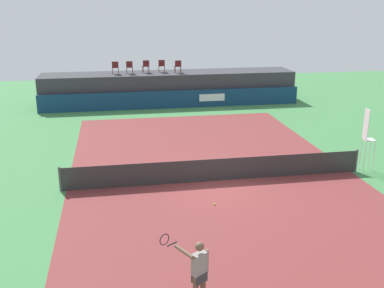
{
  "coord_description": "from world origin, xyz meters",
  "views": [
    {
      "loc": [
        -3.98,
        -16.9,
        7.08
      ],
      "look_at": [
        -0.66,
        2.0,
        1.0
      ],
      "focal_mm": 42.34,
      "sensor_mm": 36.0,
      "label": 1
    }
  ],
  "objects_px": {
    "spectator_chair_center": "(146,66)",
    "umpire_chair": "(367,136)",
    "spectator_chair_far_left": "(115,67)",
    "net_post_near": "(60,179)",
    "net_post_far": "(356,161)",
    "tennis_ball": "(215,204)",
    "spectator_chair_far_right": "(178,66)",
    "spectator_chair_right": "(162,65)",
    "tennis_player": "(198,272)",
    "spectator_chair_left": "(129,67)"
  },
  "relations": [
    {
      "from": "spectator_chair_far_left",
      "to": "net_post_far",
      "type": "xyz_separation_m",
      "value": [
        9.98,
        -15.13,
        -2.19
      ]
    },
    {
      "from": "net_post_far",
      "to": "tennis_player",
      "type": "distance_m",
      "value": 11.49
    },
    {
      "from": "spectator_chair_center",
      "to": "umpire_chair",
      "type": "relative_size",
      "value": 0.32
    },
    {
      "from": "spectator_chair_center",
      "to": "tennis_ball",
      "type": "distance_m",
      "value": 17.92
    },
    {
      "from": "spectator_chair_left",
      "to": "tennis_player",
      "type": "xyz_separation_m",
      "value": [
        0.57,
        -22.91,
        -1.73
      ]
    },
    {
      "from": "spectator_chair_center",
      "to": "tennis_player",
      "type": "relative_size",
      "value": 0.5
    },
    {
      "from": "spectator_chair_far_right",
      "to": "spectator_chair_right",
      "type": "bearing_deg",
      "value": 156.97
    },
    {
      "from": "spectator_chair_far_left",
      "to": "spectator_chair_far_right",
      "type": "xyz_separation_m",
      "value": [
        4.38,
        -0.15,
        0.0
      ]
    },
    {
      "from": "spectator_chair_center",
      "to": "umpire_chair",
      "type": "xyz_separation_m",
      "value": [
        8.2,
        -15.41,
        -1.11
      ]
    },
    {
      "from": "net_post_far",
      "to": "net_post_near",
      "type": "bearing_deg",
      "value": 180.0
    },
    {
      "from": "tennis_player",
      "to": "spectator_chair_center",
      "type": "bearing_deg",
      "value": 88.54
    },
    {
      "from": "umpire_chair",
      "to": "tennis_ball",
      "type": "height_order",
      "value": "umpire_chair"
    },
    {
      "from": "spectator_chair_center",
      "to": "tennis_ball",
      "type": "relative_size",
      "value": 13.06
    },
    {
      "from": "net_post_far",
      "to": "tennis_ball",
      "type": "distance_m",
      "value": 7.16
    },
    {
      "from": "spectator_chair_center",
      "to": "net_post_near",
      "type": "bearing_deg",
      "value": -106.49
    },
    {
      "from": "spectator_chair_right",
      "to": "net_post_far",
      "type": "relative_size",
      "value": 0.89
    },
    {
      "from": "net_post_far",
      "to": "tennis_ball",
      "type": "height_order",
      "value": "net_post_far"
    },
    {
      "from": "spectator_chair_left",
      "to": "spectator_chair_right",
      "type": "height_order",
      "value": "same"
    },
    {
      "from": "spectator_chair_right",
      "to": "tennis_ball",
      "type": "relative_size",
      "value": 13.06
    },
    {
      "from": "spectator_chair_center",
      "to": "net_post_far",
      "type": "relative_size",
      "value": 0.89
    },
    {
      "from": "spectator_chair_center",
      "to": "spectator_chair_far_right",
      "type": "relative_size",
      "value": 1.0
    },
    {
      "from": "umpire_chair",
      "to": "tennis_ball",
      "type": "relative_size",
      "value": 40.59
    },
    {
      "from": "spectator_chair_left",
      "to": "umpire_chair",
      "type": "distance_m",
      "value": 17.81
    },
    {
      "from": "spectator_chair_right",
      "to": "spectator_chair_center",
      "type": "bearing_deg",
      "value": -178.68
    },
    {
      "from": "spectator_chair_left",
      "to": "spectator_chair_far_right",
      "type": "xyz_separation_m",
      "value": [
        3.4,
        -0.14,
        0.0
      ]
    },
    {
      "from": "spectator_chair_left",
      "to": "spectator_chair_right",
      "type": "bearing_deg",
      "value": 8.22
    },
    {
      "from": "spectator_chair_left",
      "to": "spectator_chair_far_right",
      "type": "height_order",
      "value": "same"
    },
    {
      "from": "net_post_far",
      "to": "spectator_chair_center",
      "type": "bearing_deg",
      "value": 116.94
    },
    {
      "from": "spectator_chair_far_left",
      "to": "spectator_chair_center",
      "type": "bearing_deg",
      "value": 7.7
    },
    {
      "from": "net_post_near",
      "to": "tennis_player",
      "type": "height_order",
      "value": "tennis_player"
    },
    {
      "from": "spectator_chair_far_right",
      "to": "net_post_near",
      "type": "relative_size",
      "value": 0.89
    },
    {
      "from": "umpire_chair",
      "to": "tennis_ball",
      "type": "xyz_separation_m",
      "value": [
        -7.14,
        -2.29,
        -1.55
      ]
    },
    {
      "from": "umpire_chair",
      "to": "tennis_player",
      "type": "height_order",
      "value": "umpire_chair"
    },
    {
      "from": "net_post_near",
      "to": "tennis_ball",
      "type": "distance_m",
      "value": 6.09
    },
    {
      "from": "net_post_near",
      "to": "net_post_far",
      "type": "distance_m",
      "value": 12.4
    },
    {
      "from": "spectator_chair_left",
      "to": "net_post_near",
      "type": "xyz_separation_m",
      "value": [
        -3.4,
        -15.11,
        -2.19
      ]
    },
    {
      "from": "spectator_chair_left",
      "to": "spectator_chair_center",
      "type": "relative_size",
      "value": 1.0
    },
    {
      "from": "spectator_chair_far_left",
      "to": "net_post_far",
      "type": "relative_size",
      "value": 0.89
    },
    {
      "from": "spectator_chair_right",
      "to": "spectator_chair_far_right",
      "type": "relative_size",
      "value": 1.0
    },
    {
      "from": "spectator_chair_far_right",
      "to": "tennis_ball",
      "type": "xyz_separation_m",
      "value": [
        -1.18,
        -17.25,
        -2.66
      ]
    },
    {
      "from": "spectator_chair_right",
      "to": "tennis_player",
      "type": "height_order",
      "value": "spectator_chair_right"
    },
    {
      "from": "net_post_far",
      "to": "tennis_ball",
      "type": "xyz_separation_m",
      "value": [
        -6.77,
        -2.27,
        -0.46
      ]
    },
    {
      "from": "spectator_chair_left",
      "to": "spectator_chair_far_right",
      "type": "relative_size",
      "value": 1.0
    },
    {
      "from": "spectator_chair_left",
      "to": "spectator_chair_center",
      "type": "bearing_deg",
      "value": 14.7
    },
    {
      "from": "net_post_far",
      "to": "spectator_chair_far_left",
      "type": "bearing_deg",
      "value": 123.41
    },
    {
      "from": "spectator_chair_right",
      "to": "net_post_near",
      "type": "bearing_deg",
      "value": -110.24
    },
    {
      "from": "tennis_player",
      "to": "tennis_ball",
      "type": "distance_m",
      "value": 5.83
    },
    {
      "from": "net_post_far",
      "to": "spectator_chair_far_right",
      "type": "bearing_deg",
      "value": 110.5
    },
    {
      "from": "spectator_chair_far_left",
      "to": "umpire_chair",
      "type": "relative_size",
      "value": 0.32
    },
    {
      "from": "spectator_chair_left",
      "to": "spectator_chair_center",
      "type": "xyz_separation_m",
      "value": [
        1.16,
        0.31,
        0.0
      ]
    }
  ]
}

